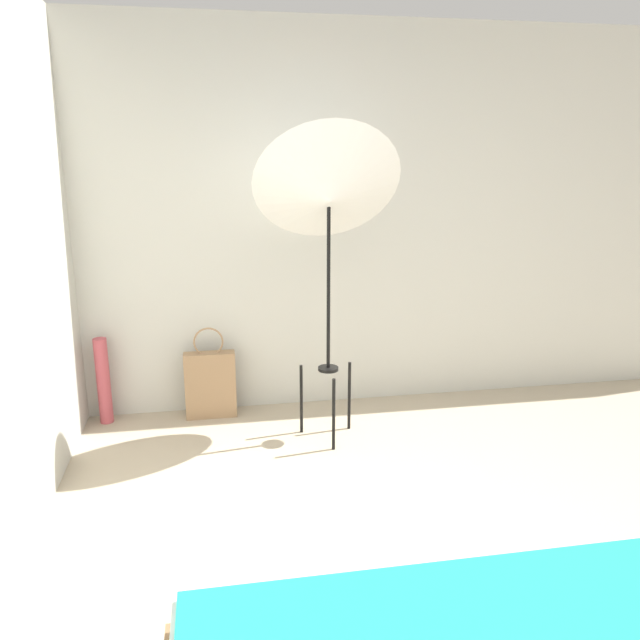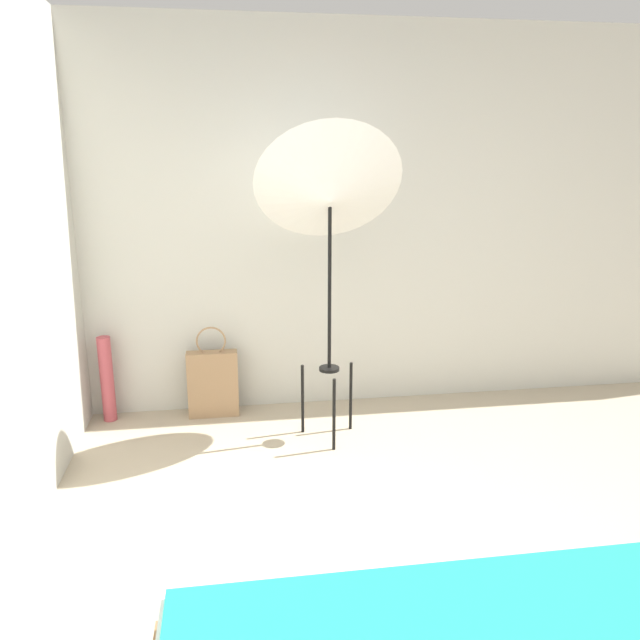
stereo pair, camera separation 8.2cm
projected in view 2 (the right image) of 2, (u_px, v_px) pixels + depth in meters
wall_back at (333, 222)px, 4.26m from camera, size 8.00×0.05×2.60m
photo_umbrella at (330, 194)px, 3.60m from camera, size 0.88×0.67×1.94m
tote_bag at (213, 383)px, 4.26m from camera, size 0.34×0.10×0.64m
paper_roll at (107, 379)px, 4.17m from camera, size 0.09×0.09×0.59m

